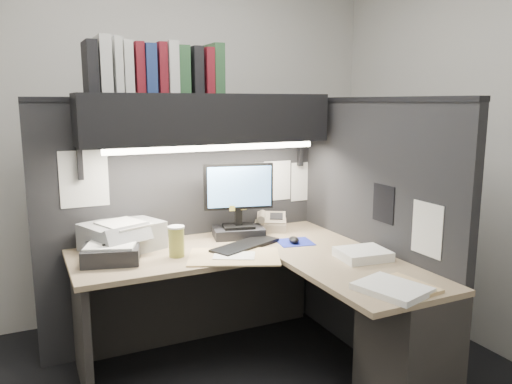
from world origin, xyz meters
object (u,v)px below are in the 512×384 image
(keyboard, at_px, (245,246))
(monitor, at_px, (239,208))
(printer, at_px, (122,236))
(overhead_shelf, at_px, (207,118))
(telephone, at_px, (271,223))
(desk, at_px, (309,317))
(coffee_cup, at_px, (177,242))
(notebook_stack, at_px, (111,254))

(keyboard, bearing_deg, monitor, 52.19)
(keyboard, distance_m, printer, 0.74)
(overhead_shelf, height_order, telephone, overhead_shelf)
(telephone, xyz_separation_m, printer, (-1.02, -0.05, 0.04))
(desk, height_order, coffee_cup, coffee_cup)
(printer, relative_size, notebook_stack, 1.36)
(overhead_shelf, bearing_deg, desk, -68.21)
(desk, relative_size, notebook_stack, 5.63)
(overhead_shelf, bearing_deg, notebook_stack, -161.95)
(notebook_stack, bearing_deg, monitor, 11.22)
(overhead_shelf, bearing_deg, keyboard, -63.94)
(overhead_shelf, xyz_separation_m, printer, (-0.54, 0.00, -0.69))
(desk, distance_m, notebook_stack, 1.14)
(monitor, bearing_deg, desk, -68.54)
(coffee_cup, distance_m, printer, 0.37)
(printer, height_order, notebook_stack, printer)
(keyboard, bearing_deg, desk, -94.65)
(monitor, distance_m, printer, 0.75)
(desk, bearing_deg, coffee_cup, 140.75)
(monitor, xyz_separation_m, coffee_cup, (-0.48, -0.22, -0.11))
(desk, height_order, monitor, monitor)
(printer, bearing_deg, telephone, -18.80)
(desk, xyz_separation_m, notebook_stack, (-0.95, 0.54, 0.33))
(desk, relative_size, printer, 4.15)
(telephone, bearing_deg, printer, -148.74)
(coffee_cup, bearing_deg, desk, -39.25)
(desk, relative_size, coffee_cup, 10.19)
(keyboard, relative_size, telephone, 2.07)
(coffee_cup, bearing_deg, monitor, 24.92)
(telephone, relative_size, printer, 0.55)
(desk, height_order, keyboard, keyboard)
(overhead_shelf, bearing_deg, telephone, 6.77)
(overhead_shelf, relative_size, coffee_cup, 9.29)
(printer, distance_m, notebook_stack, 0.24)
(coffee_cup, height_order, notebook_stack, coffee_cup)
(monitor, height_order, coffee_cup, monitor)
(keyboard, xyz_separation_m, telephone, (0.34, 0.33, 0.03))
(telephone, bearing_deg, keyboard, -107.52)
(keyboard, distance_m, notebook_stack, 0.78)
(keyboard, height_order, coffee_cup, coffee_cup)
(coffee_cup, bearing_deg, notebook_stack, 170.59)
(monitor, distance_m, notebook_stack, 0.87)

